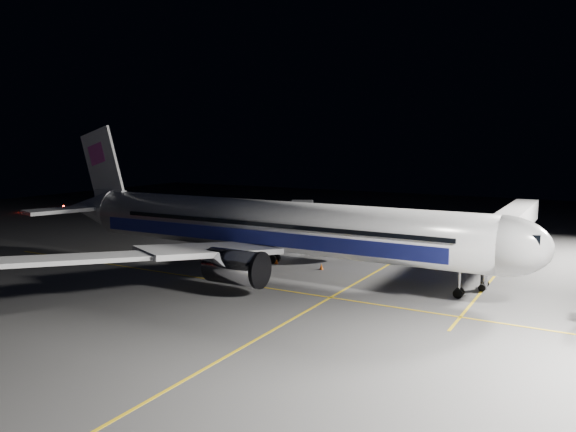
# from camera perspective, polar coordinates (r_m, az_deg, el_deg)

# --- Properties ---
(ground) EXTENTS (200.00, 200.00, 0.00)m
(ground) POSITION_cam_1_polar(r_m,az_deg,el_deg) (63.21, -1.59, -5.75)
(ground) COLOR #4C4C4F
(ground) RESTS_ON ground
(guide_line_main) EXTENTS (0.25, 80.00, 0.01)m
(guide_line_main) POSITION_cam_1_polar(r_m,az_deg,el_deg) (58.81, 6.84, -6.82)
(guide_line_main) COLOR gold
(guide_line_main) RESTS_ON ground
(guide_line_cross) EXTENTS (70.00, 0.25, 0.01)m
(guide_line_cross) POSITION_cam_1_polar(r_m,az_deg,el_deg) (58.31, -4.66, -6.92)
(guide_line_cross) COLOR gold
(guide_line_cross) RESTS_ON ground
(guide_line_side) EXTENTS (0.25, 40.00, 0.01)m
(guide_line_side) POSITION_cam_1_polar(r_m,az_deg,el_deg) (65.06, 20.18, -5.84)
(guide_line_side) COLOR gold
(guide_line_side) RESTS_ON ground
(airliner) EXTENTS (61.48, 54.22, 16.64)m
(airliner) POSITION_cam_1_polar(r_m,az_deg,el_deg) (62.77, -2.45, -1.05)
(airliner) COLOR silver
(airliner) RESTS_ON ground
(jet_bridge) EXTENTS (3.60, 34.40, 6.30)m
(jet_bridge) POSITION_cam_1_polar(r_m,az_deg,el_deg) (72.06, 21.40, -0.91)
(jet_bridge) COLOR #B2B2B7
(jet_bridge) RESTS_ON ground
(baggage_tug) EXTENTS (2.94, 2.70, 1.73)m
(baggage_tug) POSITION_cam_1_polar(r_m,az_deg,el_deg) (76.69, 3.63, -2.76)
(baggage_tug) COLOR black
(baggage_tug) RESTS_ON ground
(safety_cone_a) EXTENTS (0.42, 0.42, 0.64)m
(safety_cone_a) POSITION_cam_1_polar(r_m,az_deg,el_deg) (75.54, 3.38, -3.29)
(safety_cone_a) COLOR #FF5C0A
(safety_cone_a) RESTS_ON ground
(safety_cone_b) EXTENTS (0.44, 0.44, 0.67)m
(safety_cone_b) POSITION_cam_1_polar(r_m,az_deg,el_deg) (64.63, 3.41, -5.16)
(safety_cone_b) COLOR #FF5C0A
(safety_cone_b) RESTS_ON ground
(safety_cone_c) EXTENTS (0.45, 0.45, 0.68)m
(safety_cone_c) POSITION_cam_1_polar(r_m,az_deg,el_deg) (67.40, -1.18, -4.61)
(safety_cone_c) COLOR #FF5C0A
(safety_cone_c) RESTS_ON ground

